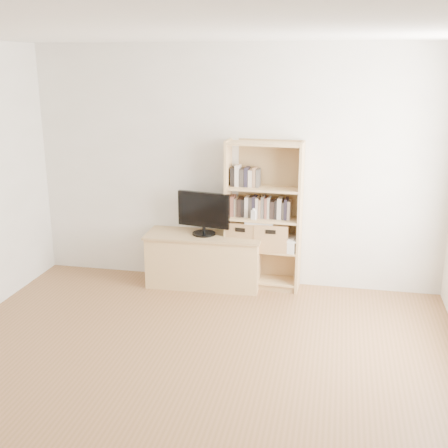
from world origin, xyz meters
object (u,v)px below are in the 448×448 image
(television, at_px, (204,214))
(laptop, at_px, (260,221))
(basket_right, at_px, (272,236))
(bookshelf, at_px, (263,216))
(tv_stand, at_px, (204,261))
(basket_left, at_px, (243,234))
(baby_monitor, at_px, (254,215))

(television, distance_m, laptop, 0.61)
(basket_right, relative_size, laptop, 1.19)
(bookshelf, height_order, basket_right, bookshelf)
(tv_stand, xyz_separation_m, laptop, (0.60, 0.07, 0.47))
(bookshelf, relative_size, basket_left, 4.55)
(bookshelf, distance_m, baby_monitor, 0.13)
(television, xyz_separation_m, laptop, (0.60, 0.07, -0.07))
(bookshelf, bearing_deg, basket_right, -2.60)
(basket_left, xyz_separation_m, basket_right, (0.31, -0.01, 0.00))
(tv_stand, height_order, basket_right, basket_right)
(television, relative_size, basket_right, 1.66)
(bookshelf, relative_size, laptop, 5.36)
(bookshelf, bearing_deg, basket_left, -178.81)
(basket_left, bearing_deg, bookshelf, 3.62)
(baby_monitor, relative_size, basket_right, 0.28)
(bookshelf, xyz_separation_m, basket_right, (0.10, -0.01, -0.21))
(basket_right, bearing_deg, basket_left, 177.14)
(bookshelf, xyz_separation_m, laptop, (-0.03, -0.02, -0.05))
(baby_monitor, height_order, laptop, baby_monitor)
(tv_stand, height_order, laptop, laptop)
(television, height_order, baby_monitor, television)
(baby_monitor, height_order, basket_left, baby_monitor)
(laptop, bearing_deg, television, -174.69)
(tv_stand, bearing_deg, laptop, 4.26)
(bookshelf, height_order, laptop, bookshelf)
(television, height_order, laptop, television)
(basket_left, distance_m, laptop, 0.24)
(tv_stand, xyz_separation_m, television, (-0.00, 0.00, 0.54))
(television, bearing_deg, baby_monitor, 10.48)
(television, relative_size, baby_monitor, 5.97)
(tv_stand, distance_m, bookshelf, 0.83)
(tv_stand, bearing_deg, basket_right, 4.14)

